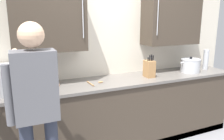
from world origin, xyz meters
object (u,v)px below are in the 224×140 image
thermos_flask (206,60)px  person_figure (36,105)px  microwave_oven (8,79)px  stock_pot (190,65)px  wooden_spoon (96,83)px  knife_block (149,69)px

thermos_flask → person_figure: bearing=-164.9°
microwave_oven → stock_pot: microwave_oven is taller
microwave_oven → stock_pot: (2.44, -0.08, -0.04)m
stock_pot → person_figure: size_ratio=0.22×
person_figure → wooden_spoon: bearing=41.3°
knife_block → microwave_oven: bearing=177.6°
thermos_flask → person_figure: 2.66m
person_figure → knife_block: bearing=23.5°
knife_block → wooden_spoon: size_ratio=1.46×
microwave_oven → stock_pot: bearing=-2.0°
wooden_spoon → stock_pot: stock_pot is taller
microwave_oven → thermos_flask: (2.78, -0.04, 0.01)m
stock_pot → thermos_flask: size_ratio=1.21×
wooden_spoon → stock_pot: size_ratio=0.57×
wooden_spoon → microwave_oven: bearing=175.8°
knife_block → person_figure: (-1.52, -0.66, -0.03)m
microwave_oven → thermos_flask: thermos_flask is taller
stock_pot → knife_block: bearing=179.1°
thermos_flask → stock_pot: bearing=-172.8°
thermos_flask → microwave_oven: bearing=179.1°
microwave_oven → knife_block: size_ratio=2.60×
microwave_oven → person_figure: (0.21, -0.74, -0.06)m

